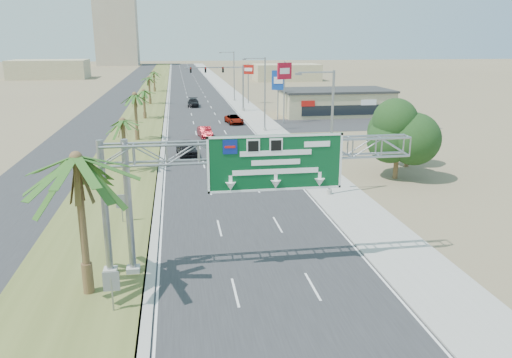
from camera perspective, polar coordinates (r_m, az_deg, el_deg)
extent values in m
cube|color=#28282B|center=(126.08, -7.11, 9.92)|extent=(12.00, 300.00, 0.02)
cube|color=#9E9B93|center=(126.67, -3.21, 10.06)|extent=(4.00, 300.00, 0.10)
cube|color=#525927|center=(126.11, -11.72, 9.74)|extent=(7.00, 300.00, 0.12)
cube|color=#28282B|center=(126.61, -14.93, 9.55)|extent=(8.00, 300.00, 0.02)
cylinder|color=gray|center=(26.93, -14.32, -3.33)|extent=(0.36, 0.36, 7.40)
cylinder|color=gray|center=(27.07, -16.85, -3.42)|extent=(0.36, 0.36, 7.40)
cube|color=#9E9B93|center=(28.23, -13.84, -10.07)|extent=(0.70, 0.70, 0.40)
cube|color=#9E9B93|center=(28.37, -16.29, -10.13)|extent=(0.70, 0.70, 0.40)
cube|color=#07441F|center=(26.18, 2.25, 1.86)|extent=(7.20, 0.12, 3.00)
cube|color=navy|center=(25.53, -2.99, 3.69)|extent=(0.75, 0.03, 0.75)
cone|color=white|center=(26.40, 2.26, -0.60)|extent=(0.56, 0.56, 0.45)
cylinder|color=brown|center=(25.41, -19.17, -5.36)|extent=(0.36, 0.36, 7.00)
cylinder|color=brown|center=(26.44, -18.66, -10.76)|extent=(0.54, 0.54, 1.68)
cylinder|color=brown|center=(48.64, -14.80, 3.56)|extent=(0.36, 0.36, 5.00)
cylinder|color=brown|center=(49.06, -14.65, 1.39)|extent=(0.54, 0.54, 1.20)
cylinder|color=brown|center=(64.28, -13.54, 6.84)|extent=(0.36, 0.36, 5.80)
cylinder|color=brown|center=(64.63, -13.41, 4.91)|extent=(0.54, 0.54, 1.39)
cylinder|color=brown|center=(82.16, -12.64, 8.26)|extent=(0.36, 0.36, 4.50)
cylinder|color=brown|center=(82.39, -12.57, 7.08)|extent=(0.54, 0.54, 1.08)
cylinder|color=brown|center=(100.99, -12.06, 9.79)|extent=(0.36, 0.36, 5.20)
cylinder|color=brown|center=(101.20, -12.00, 8.68)|extent=(0.54, 0.54, 1.25)
cylinder|color=brown|center=(125.89, -11.55, 10.81)|extent=(0.36, 0.36, 4.80)
cylinder|color=brown|center=(126.04, -11.51, 9.99)|extent=(0.54, 0.54, 1.15)
cylinder|color=gray|center=(39.95, 8.62, 5.02)|extent=(0.20, 0.20, 10.00)
cylinder|color=gray|center=(38.96, 6.90, 12.01)|extent=(2.80, 0.12, 0.12)
cube|color=slate|center=(38.61, 4.86, 11.89)|extent=(0.50, 0.22, 0.18)
cylinder|color=#9E9B93|center=(41.08, 8.35, -1.50)|extent=(0.44, 0.44, 0.50)
cylinder|color=gray|center=(68.85, 1.02, 9.58)|extent=(0.20, 0.20, 10.00)
cylinder|color=gray|center=(68.28, -0.15, 13.61)|extent=(2.80, 0.12, 0.12)
cube|color=slate|center=(68.08, -1.34, 13.52)|extent=(0.50, 0.22, 0.18)
cylinder|color=#9E9B93|center=(69.51, 1.00, 5.68)|extent=(0.44, 0.44, 0.50)
cylinder|color=gray|center=(104.36, -2.52, 11.62)|extent=(0.20, 0.20, 10.00)
cylinder|color=gray|center=(103.98, -3.34, 14.27)|extent=(2.80, 0.12, 0.12)
cube|color=slate|center=(103.85, -4.13, 14.20)|extent=(0.50, 0.22, 0.18)
cylinder|color=#9E9B93|center=(104.79, -2.49, 9.02)|extent=(0.44, 0.44, 0.50)
cylinder|color=gray|center=(88.57, -1.48, 10.27)|extent=(0.28, 0.28, 8.00)
cylinder|color=gray|center=(87.78, -4.81, 12.59)|extent=(10.00, 0.18, 0.18)
cube|color=black|center=(87.73, -3.80, 12.35)|extent=(0.32, 0.18, 0.95)
cube|color=black|center=(87.50, -5.80, 12.30)|extent=(0.32, 0.18, 0.95)
cube|color=black|center=(87.39, -7.47, 12.24)|extent=(0.32, 0.18, 0.95)
sphere|color=red|center=(87.60, -3.79, 12.54)|extent=(0.22, 0.22, 0.22)
imported|color=black|center=(88.35, -1.49, 12.21)|extent=(0.16, 0.16, 0.60)
cylinder|color=#9E9B93|center=(88.99, -1.46, 7.90)|extent=(0.56, 0.56, 0.60)
cube|color=tan|center=(86.23, 8.98, 8.60)|extent=(18.00, 10.00, 4.00)
cylinder|color=brown|center=(46.92, 15.76, 2.37)|extent=(0.44, 0.44, 3.90)
sphere|color=black|center=(46.42, 16.00, 5.49)|extent=(4.50, 4.50, 4.50)
cylinder|color=brown|center=(51.78, 16.94, 3.14)|extent=(0.44, 0.44, 3.30)
sphere|color=black|center=(51.38, 17.13, 5.54)|extent=(3.50, 3.50, 3.50)
cylinder|color=gray|center=(24.43, -16.10, -12.65)|extent=(0.08, 0.08, 1.80)
cube|color=slate|center=(24.11, -16.22, -11.18)|extent=(0.75, 0.06, 0.95)
cylinder|color=gray|center=(35.49, -15.05, -3.55)|extent=(0.08, 0.08, 1.80)
cube|color=slate|center=(35.27, -15.13, -2.47)|extent=(0.75, 0.06, 0.95)
cube|color=tan|center=(266.88, -15.65, 16.18)|extent=(20.00, 16.00, 35.00)
cube|color=tan|center=(180.25, -22.55, 11.51)|extent=(24.00, 14.00, 6.00)
cube|color=tan|center=(159.50, 3.49, 12.07)|extent=(20.00, 12.00, 5.00)
imported|color=black|center=(54.86, -7.90, 3.50)|extent=(2.56, 5.20, 1.71)
imported|color=maroon|center=(65.12, -5.84, 5.33)|extent=(1.95, 4.40, 1.41)
imported|color=gray|center=(75.90, -2.53, 6.82)|extent=(2.74, 4.94, 1.31)
imported|color=black|center=(96.53, -7.20, 8.66)|extent=(2.29, 5.27, 1.51)
cylinder|color=gray|center=(75.60, 3.24, 9.80)|extent=(0.20, 0.20, 9.22)
cube|color=#B10E24|center=(75.34, 3.27, 12.23)|extent=(2.33, 1.19, 2.40)
cube|color=white|center=(75.16, 3.30, 12.22)|extent=(1.57, 0.67, 0.84)
cylinder|color=gray|center=(79.81, 2.53, 9.62)|extent=(0.20, 0.20, 7.86)
cube|color=#113D9C|center=(79.61, 2.54, 11.22)|extent=(2.02, 0.73, 3.00)
cube|color=white|center=(79.43, 2.57, 11.21)|extent=(1.37, 0.35, 1.05)
cylinder|color=gray|center=(99.85, -0.89, 10.81)|extent=(0.20, 0.20, 7.78)
cube|color=#AC140D|center=(99.66, -0.90, 12.41)|extent=(2.14, 1.14, 1.80)
cube|color=white|center=(99.48, -0.88, 12.40)|extent=(1.43, 0.64, 0.63)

